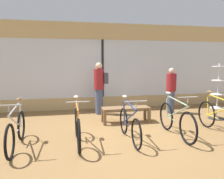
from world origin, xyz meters
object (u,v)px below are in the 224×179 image
(bicycle_center, at_px, (129,124))
(bicycle_far_right, at_px, (219,118))
(customer_by_window, at_px, (171,90))
(bicycle_left, at_px, (77,127))
(accessory_rack, at_px, (217,96))
(bicycle_far_left, at_px, (16,131))
(display_bench, at_px, (126,110))
(customer_near_rack, at_px, (100,86))
(bicycle_right, at_px, (176,120))

(bicycle_center, relative_size, bicycle_far_right, 0.93)
(bicycle_far_right, distance_m, customer_by_window, 2.31)
(bicycle_left, height_order, accessory_rack, accessory_rack)
(bicycle_far_left, height_order, bicycle_far_right, bicycle_far_right)
(bicycle_left, relative_size, display_bench, 1.22)
(bicycle_center, xyz_separation_m, customer_by_window, (2.17, 2.29, 0.45))
(customer_near_rack, bearing_deg, accessory_rack, -21.30)
(bicycle_center, bearing_deg, display_bench, 77.61)
(bicycle_center, distance_m, bicycle_right, 1.18)
(customer_near_rack, bearing_deg, bicycle_center, -83.85)
(bicycle_right, bearing_deg, bicycle_left, -179.20)
(bicycle_far_right, bearing_deg, accessory_rack, 55.12)
(bicycle_far_left, height_order, customer_by_window, customer_by_window)
(bicycle_far_left, relative_size, accessory_rack, 0.99)
(accessory_rack, distance_m, customer_near_rack, 3.77)
(bicycle_far_right, relative_size, accessory_rack, 1.03)
(display_bench, relative_size, customer_near_rack, 0.80)
(bicycle_right, relative_size, bicycle_far_right, 1.00)
(accessory_rack, bearing_deg, customer_by_window, 135.57)
(bicycle_center, height_order, customer_by_window, customer_by_window)
(bicycle_far_right, bearing_deg, bicycle_center, -179.46)
(bicycle_left, bearing_deg, accessory_rack, 15.85)
(bicycle_right, distance_m, display_bench, 1.64)
(bicycle_far_left, bearing_deg, bicycle_right, 0.17)
(bicycle_center, bearing_deg, bicycle_left, 179.18)
(bicycle_right, relative_size, accessory_rack, 1.03)
(bicycle_far_right, bearing_deg, bicycle_far_left, 179.81)
(bicycle_right, relative_size, display_bench, 1.28)
(bicycle_left, distance_m, bicycle_far_right, 3.52)
(bicycle_left, bearing_deg, customer_by_window, 34.27)
(bicycle_far_left, height_order, bicycle_left, bicycle_left)
(bicycle_right, height_order, customer_by_window, customer_by_window)
(accessory_rack, distance_m, display_bench, 2.93)
(display_bench, bearing_deg, accessory_rack, -3.53)
(bicycle_center, height_order, accessory_rack, accessory_rack)
(bicycle_right, xyz_separation_m, bicycle_far_right, (1.18, -0.03, 0.00))
(bicycle_far_right, height_order, accessory_rack, accessory_rack)
(bicycle_center, height_order, customer_near_rack, customer_near_rack)
(bicycle_far_left, bearing_deg, display_bench, 27.16)
(bicycle_left, relative_size, bicycle_center, 1.02)
(customer_near_rack, relative_size, customer_by_window, 1.12)
(bicycle_left, height_order, bicycle_center, bicycle_left)
(bicycle_far_left, relative_size, display_bench, 1.23)
(customer_by_window, bearing_deg, bicycle_far_right, -85.35)
(customer_by_window, bearing_deg, bicycle_right, -113.89)
(bicycle_right, relative_size, customer_by_window, 1.14)
(accessory_rack, bearing_deg, bicycle_left, -164.15)
(bicycle_far_right, xyz_separation_m, accessory_rack, (0.86, 1.24, 0.31))
(accessory_rack, height_order, customer_by_window, accessory_rack)
(accessory_rack, bearing_deg, customer_near_rack, 158.70)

